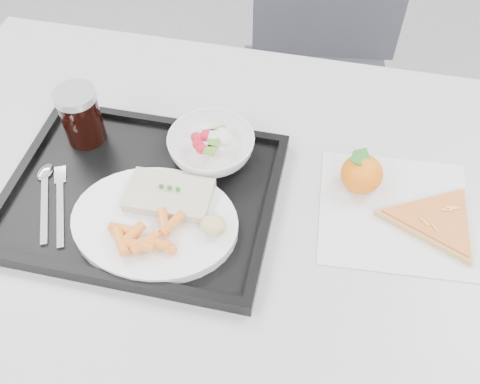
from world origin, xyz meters
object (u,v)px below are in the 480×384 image
(pizza_slice, at_px, (436,221))
(salad_bowl, at_px, (211,147))
(chair, at_px, (320,58))
(tray, at_px, (142,195))
(table, at_px, (218,213))
(tangerine, at_px, (362,174))
(cola_glass, at_px, (81,115))
(dinner_plate, at_px, (155,222))

(pizza_slice, bearing_deg, salad_bowl, 171.85)
(chair, height_order, tray, chair)
(table, bearing_deg, tangerine, 13.84)
(salad_bowl, distance_m, cola_glass, 0.24)
(salad_bowl, height_order, pizza_slice, salad_bowl)
(dinner_plate, bearing_deg, salad_bowl, 72.67)
(table, relative_size, chair, 1.29)
(tray, bearing_deg, chair, 71.66)
(tangerine, bearing_deg, cola_glass, -179.96)
(table, relative_size, salad_bowl, 7.89)
(table, distance_m, salad_bowl, 0.12)
(pizza_slice, bearing_deg, table, -179.07)
(chair, height_order, pizza_slice, chair)
(chair, height_order, cola_glass, chair)
(table, distance_m, tangerine, 0.27)
(cola_glass, height_order, pizza_slice, cola_glass)
(table, height_order, cola_glass, cola_glass)
(tangerine, bearing_deg, chair, 100.69)
(chair, distance_m, cola_glass, 0.78)
(tray, bearing_deg, dinner_plate, -53.40)
(dinner_plate, xyz_separation_m, salad_bowl, (0.05, 0.17, 0.01))
(dinner_plate, height_order, cola_glass, cola_glass)
(table, xyz_separation_m, chair, (0.12, 0.68, -0.15))
(salad_bowl, xyz_separation_m, pizza_slice, (0.39, -0.06, -0.03))
(chair, xyz_separation_m, pizza_slice, (0.25, -0.68, 0.22))
(tray, height_order, cola_glass, cola_glass)
(salad_bowl, bearing_deg, table, -69.25)
(dinner_plate, height_order, tangerine, tangerine)
(dinner_plate, bearing_deg, tangerine, 27.36)
(cola_glass, bearing_deg, tray, -36.62)
(dinner_plate, bearing_deg, tray, 126.60)
(cola_glass, bearing_deg, table, -12.78)
(salad_bowl, distance_m, pizza_slice, 0.40)
(dinner_plate, relative_size, pizza_slice, 1.29)
(pizza_slice, bearing_deg, tray, -174.04)
(pizza_slice, bearing_deg, chair, 110.08)
(tray, bearing_deg, salad_bowl, 48.26)
(tray, xyz_separation_m, cola_glass, (-0.14, 0.10, 0.06))
(chair, distance_m, tray, 0.80)
(dinner_plate, bearing_deg, cola_glass, 138.41)
(chair, distance_m, salad_bowl, 0.68)
(chair, bearing_deg, tray, -108.34)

